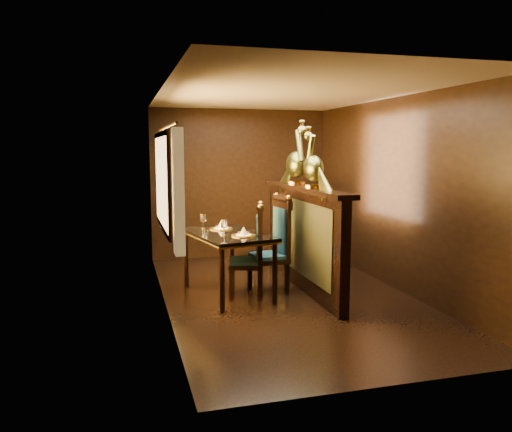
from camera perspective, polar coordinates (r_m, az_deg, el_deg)
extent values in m
plane|color=black|center=(6.37, 3.48, -9.08)|extent=(5.00, 5.00, 0.00)
cube|color=black|center=(8.53, -1.84, 3.74)|extent=(3.00, 0.04, 2.50)
cube|color=black|center=(3.87, 15.56, -1.35)|extent=(3.00, 0.04, 2.50)
cube|color=black|center=(5.83, -10.55, 1.77)|extent=(0.04, 5.00, 2.50)
cube|color=black|center=(6.76, 15.71, 2.42)|extent=(0.04, 5.00, 2.50)
cube|color=beige|center=(6.14, 3.67, 13.87)|extent=(3.00, 5.00, 0.04)
cube|color=#FFC672|center=(6.11, -10.79, 3.91)|extent=(0.01, 1.70, 1.05)
cube|color=yellow|center=(5.16, -8.86, 2.73)|extent=(0.10, 0.22, 1.30)
cube|color=yellow|center=(7.08, -10.62, 4.02)|extent=(0.10, 0.22, 1.30)
cylinder|color=gold|center=(6.11, -10.22, 9.98)|extent=(0.03, 2.20, 0.03)
cube|color=black|center=(6.60, 5.37, -2.71)|extent=(0.12, 2.60, 1.30)
cube|color=#342F17|center=(6.57, 4.84, -2.31)|extent=(0.02, 2.20, 0.95)
cube|color=black|center=(6.51, 5.44, 3.19)|extent=(0.26, 2.70, 0.06)
cube|color=black|center=(6.24, -3.27, -2.10)|extent=(1.06, 1.47, 0.04)
cube|color=gold|center=(6.24, -3.27, -2.38)|extent=(1.08, 1.49, 0.02)
cylinder|color=black|center=(5.65, -3.89, -7.39)|extent=(0.06, 0.06, 0.74)
cylinder|color=black|center=(5.94, 2.16, -6.63)|extent=(0.06, 0.06, 0.74)
cylinder|color=black|center=(6.75, -7.99, -4.96)|extent=(0.06, 0.06, 0.74)
cylinder|color=black|center=(6.99, -2.73, -4.44)|extent=(0.06, 0.06, 0.74)
cylinder|color=gold|center=(6.00, -1.41, -2.23)|extent=(0.30, 0.30, 0.01)
cone|color=silver|center=(5.99, -1.41, -1.73)|extent=(0.11, 0.11, 0.10)
cylinder|color=gold|center=(6.52, -4.00, -1.46)|extent=(0.30, 0.30, 0.01)
cone|color=silver|center=(6.51, -4.00, -0.99)|extent=(0.11, 0.11, 0.10)
cylinder|color=silver|center=(6.09, -5.63, -1.90)|extent=(0.03, 0.03, 0.06)
cylinder|color=silver|center=(6.12, -6.01, -1.84)|extent=(0.03, 0.03, 0.06)
cube|color=black|center=(6.44, 1.39, -4.97)|extent=(0.49, 0.49, 0.06)
cube|color=navy|center=(6.42, 1.39, -4.55)|extent=(0.45, 0.45, 0.05)
cube|color=navy|center=(6.44, 2.99, -1.58)|extent=(0.07, 0.35, 0.57)
cube|color=black|center=(6.26, 0.48, -7.50)|extent=(0.05, 0.05, 0.40)
cube|color=black|center=(6.40, 3.56, -7.16)|extent=(0.05, 0.05, 0.40)
cube|color=black|center=(6.59, -0.74, -6.72)|extent=(0.05, 0.05, 0.40)
cube|color=black|center=(6.72, 2.21, -6.42)|extent=(0.05, 0.05, 0.40)
sphere|color=gold|center=(6.22, 3.72, 2.09)|extent=(0.07, 0.07, 0.07)
sphere|color=gold|center=(6.55, 2.34, 2.39)|extent=(0.07, 0.07, 0.07)
cube|color=black|center=(6.28, -1.17, -5.56)|extent=(0.52, 0.52, 0.05)
cube|color=navy|center=(6.27, -1.17, -5.15)|extent=(0.46, 0.46, 0.05)
cube|color=navy|center=(6.21, 0.50, -2.43)|extent=(0.12, 0.32, 0.53)
cube|color=black|center=(6.17, -2.83, -7.84)|extent=(0.05, 0.05, 0.37)
cube|color=black|center=(6.16, 0.40, -7.86)|extent=(0.05, 0.05, 0.37)
cube|color=black|center=(6.51, -2.64, -7.03)|extent=(0.05, 0.05, 0.37)
cube|color=black|center=(6.50, 0.42, -7.04)|extent=(0.05, 0.05, 0.37)
sphere|color=gold|center=(5.98, 0.49, 1.09)|extent=(0.06, 0.06, 0.06)
sphere|color=gold|center=(6.32, 0.51, 1.45)|extent=(0.06, 0.06, 0.06)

